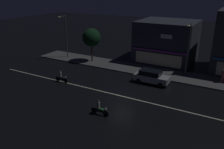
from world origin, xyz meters
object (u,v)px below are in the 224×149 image
Objects in this scene: streetlamp_mid at (188,46)px; parked_car_near_kerb at (151,77)px; streetlamp_west at (65,33)px; pedestrian_on_sidewalk at (223,76)px; motorcycle_opposite_lane at (99,109)px; traffic_cone at (138,75)px; motorcycle_following at (61,77)px.

streetlamp_mid reaches higher than parked_car_near_kerb.
pedestrian_on_sidewalk is at bearing 1.69° from streetlamp_west.
parked_car_near_kerb is (-7.75, -4.15, -0.09)m from pedestrian_on_sidewalk.
pedestrian_on_sidewalk is (4.59, -0.21, -3.31)m from streetlamp_mid.
streetlamp_mid is at bearing 54.11° from parked_car_near_kerb.
motorcycle_opposite_lane is 3.45× the size of traffic_cone.
streetlamp_west is 1.63× the size of parked_car_near_kerb.
streetlamp_west is 1.00× the size of streetlamp_mid.
parked_car_near_kerb is at bearing -11.83° from streetlamp_west.
motorcycle_following is 1.00× the size of motorcycle_opposite_lane.
streetlamp_west reaches higher than motorcycle_following.
streetlamp_west is 20.26m from motorcycle_opposite_lane.
motorcycle_opposite_lane is at bearing 160.01° from motorcycle_following.
pedestrian_on_sidewalk is (24.17, 0.71, -3.31)m from streetlamp_west.
parked_car_near_kerb reaches higher than traffic_cone.
streetlamp_mid is 3.98× the size of pedestrian_on_sidewalk.
motorcycle_following is (6.32, -8.69, -3.64)m from streetlamp_west.
motorcycle_opposite_lane is (8.60, -4.53, 0.00)m from motorcycle_following.
parked_car_near_kerb is 7.82× the size of traffic_cone.
streetlamp_mid is 1.62× the size of parked_car_near_kerb.
pedestrian_on_sidewalk is at bearing 15.80° from traffic_cone.
streetlamp_mid reaches higher than pedestrian_on_sidewalk.
streetlamp_west is 3.99× the size of pedestrian_on_sidewalk.
traffic_cone is at bearing 151.78° from parked_car_near_kerb.
parked_car_near_kerb is (-3.16, -4.36, -3.40)m from streetlamp_mid.
motorcycle_following is (-17.86, -9.40, -0.33)m from pedestrian_on_sidewalk.
streetlamp_west is 14.75m from traffic_cone.
streetlamp_mid reaches higher than motorcycle_opposite_lane.
streetlamp_west is at bearing 168.17° from parked_car_near_kerb.
parked_car_near_kerb is 2.26× the size of motorcycle_following.
motorcycle_opposite_lane is at bearing -85.45° from traffic_cone.
pedestrian_on_sidewalk is 16.73m from motorcycle_opposite_lane.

